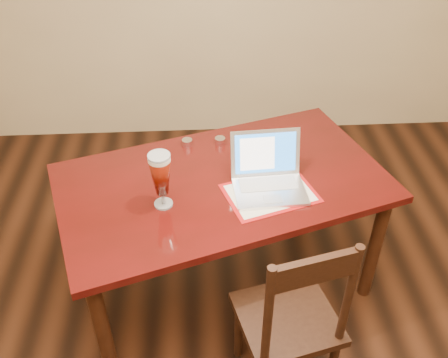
{
  "coord_description": "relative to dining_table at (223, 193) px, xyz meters",
  "views": [
    {
      "loc": [
        -0.14,
        -1.32,
        2.42
      ],
      "look_at": [
        -0.03,
        0.68,
        0.85
      ],
      "focal_mm": 40.0,
      "sensor_mm": 36.0,
      "label": 1
    }
  ],
  "objects": [
    {
      "name": "dining_chair",
      "position": [
        0.28,
        -0.67,
        -0.22
      ],
      "size": [
        0.53,
        0.52,
        1.05
      ],
      "rotation": [
        0.0,
        0.0,
        0.24
      ],
      "color": "black",
      "rests_on": "ground"
    },
    {
      "name": "dining_table",
      "position": [
        0.0,
        0.0,
        0.0
      ],
      "size": [
        1.91,
        1.44,
        1.1
      ],
      "rotation": [
        0.0,
        0.0,
        0.31
      ],
      "color": "#440909",
      "rests_on": "ground"
    },
    {
      "name": "room_shell",
      "position": [
        0.03,
        -0.73,
        1.05
      ],
      "size": [
        4.51,
        5.01,
        2.71
      ],
      "color": "tan",
      "rests_on": "ground"
    }
  ]
}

